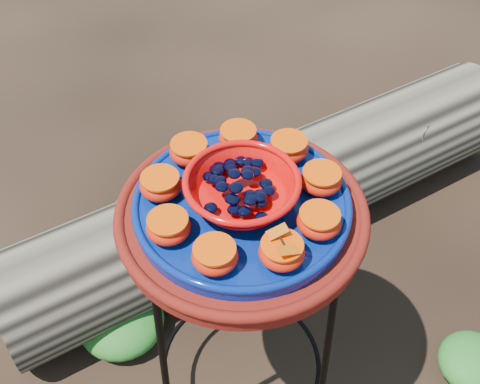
{
  "coord_description": "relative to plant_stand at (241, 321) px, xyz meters",
  "views": [
    {
      "loc": [
        -0.07,
        -0.74,
        1.57
      ],
      "look_at": [
        -0.0,
        0.0,
        0.79
      ],
      "focal_mm": 45.0,
      "sensor_mm": 36.0,
      "label": 1
    }
  ],
  "objects": [
    {
      "name": "plant_stand",
      "position": [
        0.0,
        0.0,
        0.0
      ],
      "size": [
        0.44,
        0.44,
        0.7
      ],
      "primitive_type": null,
      "color": "black",
      "rests_on": "ground"
    },
    {
      "name": "terracotta_saucer",
      "position": [
        0.0,
        0.0,
        0.37
      ],
      "size": [
        0.46,
        0.46,
        0.04
      ],
      "primitive_type": "cylinder",
      "color": "#671009",
      "rests_on": "plant_stand"
    },
    {
      "name": "cobalt_plate",
      "position": [
        0.0,
        0.0,
        0.4
      ],
      "size": [
        0.4,
        0.4,
        0.03
      ],
      "primitive_type": "cylinder",
      "color": "#001248",
      "rests_on": "terracotta_saucer"
    },
    {
      "name": "red_bowl",
      "position": [
        0.0,
        0.0,
        0.44
      ],
      "size": [
        0.2,
        0.2,
        0.06
      ],
      "primitive_type": null,
      "color": "red",
      "rests_on": "cobalt_plate"
    },
    {
      "name": "glass_gems",
      "position": [
        0.0,
        0.0,
        0.48
      ],
      "size": [
        0.15,
        0.15,
        0.03
      ],
      "primitive_type": null,
      "color": "black",
      "rests_on": "red_bowl"
    },
    {
      "name": "orange_half_0",
      "position": [
        0.05,
        -0.14,
        0.44
      ],
      "size": [
        0.08,
        0.08,
        0.04
      ],
      "primitive_type": "ellipsoid",
      "color": "#C60300",
      "rests_on": "cobalt_plate"
    },
    {
      "name": "orange_half_1",
      "position": [
        0.12,
        -0.08,
        0.44
      ],
      "size": [
        0.08,
        0.08,
        0.04
      ],
      "primitive_type": "ellipsoid",
      "color": "#C60300",
      "rests_on": "cobalt_plate"
    },
    {
      "name": "orange_half_2",
      "position": [
        0.15,
        0.02,
        0.44
      ],
      "size": [
        0.08,
        0.08,
        0.04
      ],
      "primitive_type": "ellipsoid",
      "color": "#C60300",
      "rests_on": "cobalt_plate"
    },
    {
      "name": "orange_half_3",
      "position": [
        0.1,
        0.11,
        0.44
      ],
      "size": [
        0.08,
        0.08,
        0.04
      ],
      "primitive_type": "ellipsoid",
      "color": "#C60300",
      "rests_on": "cobalt_plate"
    },
    {
      "name": "orange_half_4",
      "position": [
        0.01,
        0.15,
        0.44
      ],
      "size": [
        0.08,
        0.08,
        0.04
      ],
      "primitive_type": "ellipsoid",
      "color": "#C60300",
      "rests_on": "cobalt_plate"
    },
    {
      "name": "orange_half_5",
      "position": [
        -0.09,
        0.12,
        0.44
      ],
      "size": [
        0.08,
        0.08,
        0.04
      ],
      "primitive_type": "ellipsoid",
      "color": "#C60300",
      "rests_on": "cobalt_plate"
    },
    {
      "name": "orange_half_6",
      "position": [
        -0.15,
        0.03,
        0.44
      ],
      "size": [
        0.08,
        0.08,
        0.04
      ],
      "primitive_type": "ellipsoid",
      "color": "#C60300",
      "rests_on": "cobalt_plate"
    },
    {
      "name": "orange_half_7",
      "position": [
        -0.13,
        -0.07,
        0.44
      ],
      "size": [
        0.08,
        0.08,
        0.04
      ],
      "primitive_type": "ellipsoid",
      "color": "#C60300",
      "rests_on": "cobalt_plate"
    },
    {
      "name": "orange_half_8",
      "position": [
        -0.06,
        -0.14,
        0.44
      ],
      "size": [
        0.08,
        0.08,
        0.04
      ],
      "primitive_type": "ellipsoid",
      "color": "#C60300",
      "rests_on": "cobalt_plate"
    },
    {
      "name": "butterfly",
      "position": [
        0.05,
        -0.14,
        0.46
      ],
      "size": [
        0.08,
        0.06,
        0.01
      ],
      "primitive_type": null,
      "rotation": [
        0.0,
        0.0,
        0.27
      ],
      "color": "#C24F09",
      "rests_on": "orange_half_0"
    },
    {
      "name": "driftwood_log",
      "position": [
        0.16,
        0.57,
        -0.18
      ],
      "size": [
        1.79,
        1.17,
        0.33
      ],
      "primitive_type": null,
      "rotation": [
        0.0,
        0.0,
        0.44
      ],
      "color": "black",
      "rests_on": "ground"
    },
    {
      "name": "foliage_left",
      "position": [
        -0.33,
        0.21,
        -0.29
      ],
      "size": [
        0.25,
        0.25,
        0.12
      ],
      "primitive_type": "ellipsoid",
      "color": "#266D1F",
      "rests_on": "ground"
    },
    {
      "name": "foliage_right",
      "position": [
        0.64,
        -0.01,
        -0.3
      ],
      "size": [
        0.19,
        0.19,
        0.1
      ],
      "primitive_type": "ellipsoid",
      "color": "#266D1F",
      "rests_on": "ground"
    },
    {
      "name": "foliage_back",
      "position": [
        -0.23,
        0.61,
        -0.28
      ],
      "size": [
        0.29,
        0.29,
        0.15
      ],
      "primitive_type": "ellipsoid",
      "color": "#266D1F",
      "rests_on": "ground"
    }
  ]
}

